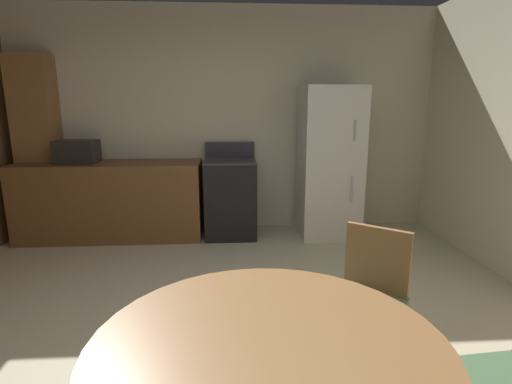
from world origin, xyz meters
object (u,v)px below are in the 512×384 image
object	(u,v)px
refrigerator	(329,163)
oven_range	(231,197)
chair_northeast	(369,293)
microwave	(77,152)
dining_table	(268,381)

from	to	relation	value
refrigerator	oven_range	bearing A→B (deg)	177.37
chair_northeast	refrigerator	bearing A→B (deg)	-149.92
oven_range	chair_northeast	size ratio (longest dim) A/B	1.26
microwave	dining_table	xyz separation A→B (m)	(1.86, -3.38, -0.42)
refrigerator	microwave	xyz separation A→B (m)	(-2.90, 0.05, 0.15)
refrigerator	microwave	size ratio (longest dim) A/B	4.00
microwave	chair_northeast	xyz separation A→B (m)	(2.52, -2.55, -0.53)
refrigerator	microwave	distance (m)	2.91
microwave	dining_table	distance (m)	3.88
dining_table	oven_range	bearing A→B (deg)	92.17
dining_table	chair_northeast	size ratio (longest dim) A/B	1.46
oven_range	refrigerator	bearing A→B (deg)	-2.63
refrigerator	chair_northeast	distance (m)	2.56
oven_range	dining_table	distance (m)	3.39
oven_range	dining_table	bearing A→B (deg)	-87.83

